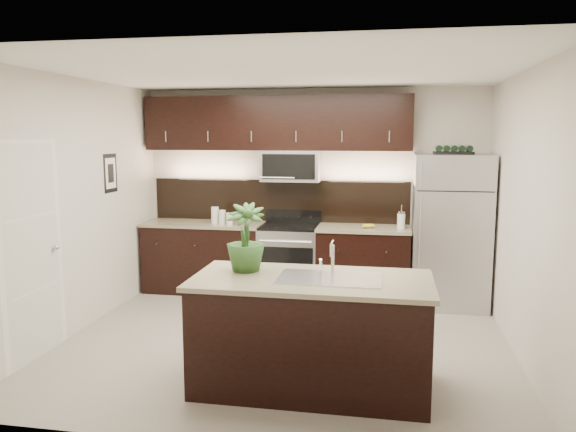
# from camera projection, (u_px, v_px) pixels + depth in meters

# --- Properties ---
(ground) EXTENTS (4.50, 4.50, 0.00)m
(ground) POSITION_uv_depth(u_px,v_px,m) (285.00, 342.00, 5.74)
(ground) COLOR gray
(ground) RESTS_ON ground
(room_walls) EXTENTS (4.52, 4.02, 2.71)m
(room_walls) POSITION_uv_depth(u_px,v_px,m) (273.00, 177.00, 5.48)
(room_walls) COLOR beige
(room_walls) RESTS_ON ground
(counter_run) EXTENTS (3.51, 0.65, 0.94)m
(counter_run) POSITION_uv_depth(u_px,v_px,m) (274.00, 259.00, 7.40)
(counter_run) COLOR black
(counter_run) RESTS_ON ground
(upper_fixtures) EXTENTS (3.49, 0.40, 1.66)m
(upper_fixtures) POSITION_uv_depth(u_px,v_px,m) (278.00, 132.00, 7.30)
(upper_fixtures) COLOR black
(upper_fixtures) RESTS_ON counter_run
(island) EXTENTS (1.96, 0.96, 0.94)m
(island) POSITION_uv_depth(u_px,v_px,m) (311.00, 333.00, 4.65)
(island) COLOR black
(island) RESTS_ON ground
(sink_faucet) EXTENTS (0.84, 0.50, 0.28)m
(sink_faucet) POSITION_uv_depth(u_px,v_px,m) (330.00, 277.00, 4.57)
(sink_faucet) COLOR silver
(sink_faucet) RESTS_ON island
(refrigerator) EXTENTS (0.90, 0.81, 1.87)m
(refrigerator) POSITION_uv_depth(u_px,v_px,m) (450.00, 231.00, 6.88)
(refrigerator) COLOR #B2B2B7
(refrigerator) RESTS_ON ground
(wine_rack) EXTENTS (0.46, 0.29, 0.11)m
(wine_rack) POSITION_uv_depth(u_px,v_px,m) (453.00, 150.00, 6.74)
(wine_rack) COLOR black
(wine_rack) RESTS_ON refrigerator
(plant) EXTENTS (0.38, 0.38, 0.58)m
(plant) POSITION_uv_depth(u_px,v_px,m) (245.00, 238.00, 4.79)
(plant) COLOR #294F1F
(plant) RESTS_ON island
(canisters) EXTENTS (0.31, 0.18, 0.22)m
(canisters) POSITION_uv_depth(u_px,v_px,m) (220.00, 217.00, 7.37)
(canisters) COLOR silver
(canisters) RESTS_ON counter_run
(french_press) EXTENTS (0.10, 0.10, 0.29)m
(french_press) POSITION_uv_depth(u_px,v_px,m) (401.00, 220.00, 6.98)
(french_press) COLOR silver
(french_press) RESTS_ON counter_run
(bananas) EXTENTS (0.21, 0.18, 0.05)m
(bananas) POSITION_uv_depth(u_px,v_px,m) (364.00, 226.00, 7.05)
(bananas) COLOR gold
(bananas) RESTS_ON counter_run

